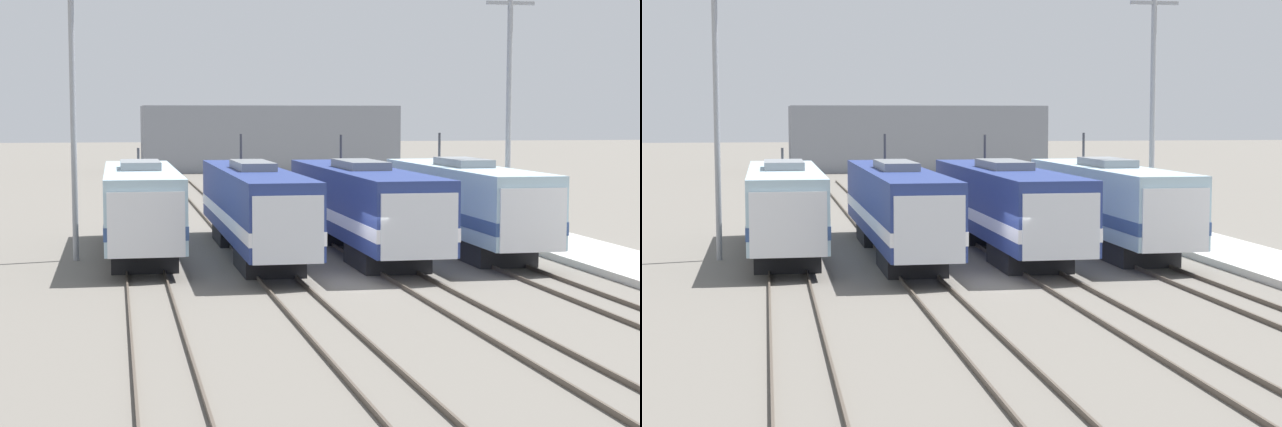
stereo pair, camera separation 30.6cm
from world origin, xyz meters
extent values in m
plane|color=#666059|center=(0.00, 0.00, 0.00)|extent=(400.00, 400.00, 0.00)
cube|color=#4C4238|center=(-7.88, 0.00, 0.07)|extent=(0.07, 120.00, 0.15)
cube|color=#4C4238|center=(-6.45, 0.00, 0.07)|extent=(0.07, 120.00, 0.15)
cube|color=#4C4238|center=(-3.11, 0.00, 0.07)|extent=(0.07, 120.00, 0.15)
cube|color=#4C4238|center=(-1.67, 0.00, 0.07)|extent=(0.07, 120.00, 0.15)
cube|color=#4C4238|center=(1.67, 0.00, 0.07)|extent=(0.07, 120.00, 0.15)
cube|color=#4C4238|center=(3.11, 0.00, 0.07)|extent=(0.07, 120.00, 0.15)
cube|color=#4C4238|center=(6.45, 0.00, 0.07)|extent=(0.07, 120.00, 0.15)
cube|color=#4C4238|center=(7.88, 0.00, 0.07)|extent=(0.07, 120.00, 0.15)
cube|color=#232326|center=(-7.16, 5.40, 0.47)|extent=(2.59, 3.56, 0.95)
cube|color=#232326|center=(-7.16, 13.50, 0.47)|extent=(2.59, 3.56, 0.95)
cube|color=#9EBCCC|center=(-7.16, 9.45, 2.36)|extent=(3.04, 16.20, 2.82)
cube|color=navy|center=(-7.16, 9.45, 1.80)|extent=(3.08, 16.24, 0.51)
cube|color=silver|center=(-7.16, 2.15, 2.15)|extent=(2.80, 1.81, 2.40)
cube|color=black|center=(-7.16, 1.33, 2.68)|extent=(2.38, 0.08, 0.67)
cube|color=gray|center=(-7.16, 9.45, 3.95)|extent=(1.67, 4.05, 0.35)
cylinder|color=#38383D|center=(-7.16, 13.01, 4.17)|extent=(0.12, 0.12, 0.80)
cube|color=black|center=(-2.39, 3.56, 0.47)|extent=(2.31, 4.26, 0.95)
cube|color=black|center=(-2.39, 13.24, 0.47)|extent=(2.31, 4.26, 0.95)
cube|color=navy|center=(-2.39, 8.40, 2.36)|extent=(2.72, 19.35, 2.81)
cube|color=silver|center=(-2.39, 8.40, 1.79)|extent=(2.76, 19.39, 0.51)
cube|color=silver|center=(-2.39, -0.46, 2.15)|extent=(2.50, 1.83, 2.39)
cube|color=black|center=(-2.39, -1.29, 2.67)|extent=(2.13, 0.08, 0.67)
cube|color=slate|center=(-2.39, 8.40, 3.94)|extent=(1.50, 4.84, 0.35)
cylinder|color=#38383D|center=(-2.39, 12.66, 4.49)|extent=(0.12, 0.12, 1.45)
cube|color=black|center=(2.39, 3.64, 0.47)|extent=(2.62, 4.12, 0.95)
cube|color=black|center=(2.39, 13.00, 0.47)|extent=(2.62, 4.12, 0.95)
cube|color=navy|center=(2.39, 8.32, 2.35)|extent=(3.09, 18.71, 2.81)
cube|color=silver|center=(2.39, 8.32, 1.79)|extent=(3.13, 18.75, 0.51)
cube|color=silver|center=(2.39, -0.21, 2.14)|extent=(2.84, 1.84, 2.39)
cube|color=black|center=(2.39, -1.05, 2.67)|extent=(2.41, 0.08, 0.67)
cube|color=slate|center=(2.39, 8.32, 3.93)|extent=(1.70, 4.68, 0.35)
cylinder|color=#38383D|center=(2.39, 12.44, 4.46)|extent=(0.12, 0.12, 1.41)
cube|color=#232326|center=(7.16, 4.26, 0.47)|extent=(2.43, 3.63, 0.95)
cube|color=#232326|center=(7.16, 12.51, 0.47)|extent=(2.43, 3.63, 0.95)
cube|color=#9EBCCC|center=(7.16, 8.39, 2.38)|extent=(2.86, 16.50, 2.86)
cube|color=navy|center=(7.16, 8.39, 1.81)|extent=(2.90, 16.54, 0.51)
cube|color=silver|center=(7.16, 1.00, 2.17)|extent=(2.63, 1.93, 2.43)
cube|color=black|center=(7.16, 0.12, 2.70)|extent=(2.24, 0.08, 0.68)
cube|color=gray|center=(7.16, 8.39, 3.98)|extent=(1.57, 4.13, 0.35)
cylinder|color=#38383D|center=(7.16, 12.02, 4.53)|extent=(0.12, 0.12, 1.44)
cylinder|color=gray|center=(-9.92, 8.20, 6.29)|extent=(0.24, 0.24, 12.59)
cylinder|color=gray|center=(9.21, 8.20, 6.29)|extent=(0.24, 0.24, 12.59)
cube|color=gray|center=(9.21, 8.20, 11.08)|extent=(2.22, 0.16, 0.16)
cube|color=gray|center=(8.26, 79.16, 3.52)|extent=(27.18, 11.77, 7.04)
camera|label=1|loc=(-8.24, -37.57, 6.14)|focal=60.00mm
camera|label=2|loc=(-7.93, -37.63, 6.14)|focal=60.00mm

